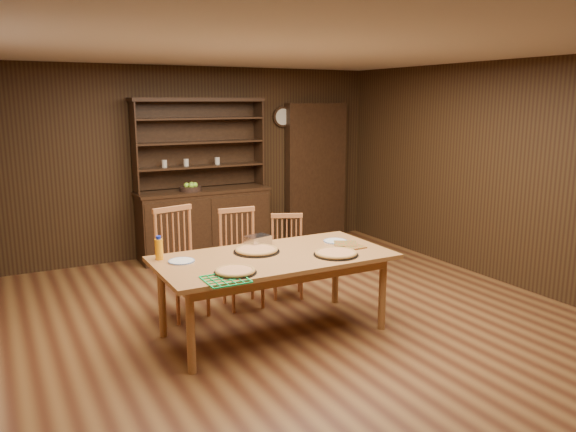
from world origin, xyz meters
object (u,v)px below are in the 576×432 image
juice_bottle (159,249)px  china_hutch (203,214)px  chair_left (179,258)px  dining_table (274,263)px  chair_right (287,253)px  chair_center (240,254)px

juice_bottle → china_hutch: bearing=62.4°
chair_left → dining_table: bearing=-67.5°
china_hutch → chair_right: size_ratio=2.39×
chair_left → chair_right: chair_left is taller
chair_right → chair_center: bearing=-152.4°
dining_table → chair_left: size_ratio=1.94×
juice_bottle → chair_left: bearing=56.7°
dining_table → chair_left: 1.08m
china_hutch → chair_right: 2.00m
dining_table → china_hutch: bearing=83.0°
china_hutch → chair_center: size_ratio=2.11×
chair_left → chair_center: chair_left is taller
chair_right → juice_bottle: size_ratio=4.21×
chair_center → juice_bottle: bearing=-149.7°
china_hutch → juice_bottle: size_ratio=10.08×
china_hutch → juice_bottle: 2.83m
dining_table → juice_bottle: 1.04m
china_hutch → chair_right: bearing=-82.4°
chair_left → chair_right: bearing=-12.3°
chair_center → chair_right: 0.59m
chair_left → chair_right: size_ratio=1.21×
chair_left → juice_bottle: 0.67m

